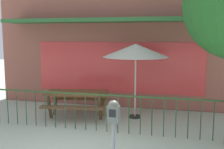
# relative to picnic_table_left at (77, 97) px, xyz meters

# --- Properties ---
(pub_storefront) EXTENTS (8.72, 1.51, 5.93)m
(pub_storefront) POSITION_rel_picnic_table_left_xyz_m (0.91, 1.75, 2.33)
(pub_storefront) COLOR #562C2B
(pub_storefront) RESTS_ON ground
(patio_fence_front) EXTENTS (7.35, 0.04, 0.97)m
(patio_fence_front) POSITION_rel_picnic_table_left_xyz_m (0.91, -1.01, 0.05)
(patio_fence_front) COLOR #274921
(patio_fence_front) RESTS_ON ground
(picnic_table_left) EXTENTS (1.97, 1.60, 0.79)m
(picnic_table_left) POSITION_rel_picnic_table_left_xyz_m (0.00, 0.00, 0.00)
(picnic_table_left) COLOR brown
(picnic_table_left) RESTS_ON ground
(patio_umbrella) EXTENTS (1.91, 1.91, 2.18)m
(patio_umbrella) POSITION_rel_picnic_table_left_xyz_m (1.68, 0.39, 1.37)
(patio_umbrella) COLOR black
(patio_umbrella) RESTS_ON ground
(parking_meter_far) EXTENTS (0.18, 0.17, 1.42)m
(parking_meter_far) POSITION_rel_picnic_table_left_xyz_m (1.95, -3.46, 0.49)
(parking_meter_far) COLOR slate
(parking_meter_far) RESTS_ON ground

